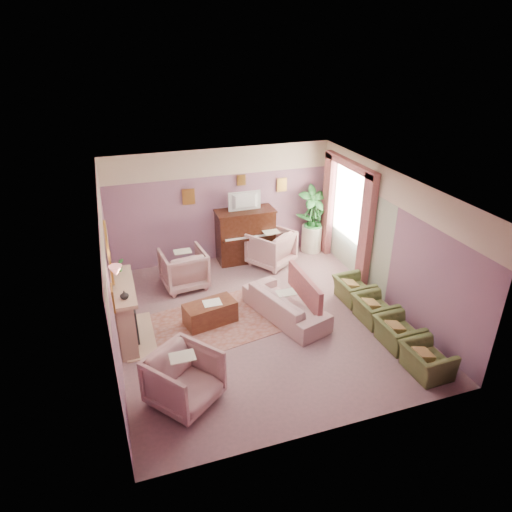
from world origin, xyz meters
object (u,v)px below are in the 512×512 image
object	(u,v)px
television	(246,200)
sofa	(286,300)
floral_armchair_left	(184,267)
olive_chair_c	(374,306)
floral_armchair_front	(184,377)
side_table	(311,238)
floral_armchair_right	(271,246)
olive_chair_a	(427,357)
olive_chair_b	(399,329)
coffee_table	(210,313)
piano	(245,236)
olive_chair_d	(354,286)

from	to	relation	value
television	sofa	distance (m)	2.95
floral_armchair_left	olive_chair_c	bearing A→B (deg)	-37.92
television	floral_armchair_front	world-z (taller)	television
side_table	olive_chair_c	bearing A→B (deg)	-93.28
floral_armchair_right	olive_chair_a	size ratio (longest dim) A/B	1.24
olive_chair_a	floral_armchair_right	bearing A→B (deg)	103.25
olive_chair_b	side_table	bearing A→B (deg)	87.36
television	olive_chair_b	distance (m)	4.67
olive_chair_b	side_table	xyz separation A→B (m)	(0.19, 4.21, 0.01)
sofa	olive_chair_b	distance (m)	2.21
coffee_table	floral_armchair_left	world-z (taller)	floral_armchair_left
olive_chair_b	olive_chair_c	xyz separation A→B (m)	(0.00, 0.82, 0.00)
television	olive_chair_b	xyz separation A→B (m)	(1.61, -4.20, -1.26)
piano	olive_chair_d	size ratio (longest dim) A/B	1.78
floral_armchair_left	olive_chair_c	xyz separation A→B (m)	(3.31, -2.58, -0.15)
television	floral_armchair_right	bearing A→B (deg)	-37.49
sofa	television	bearing A→B (deg)	89.89
piano	olive_chair_c	distance (m)	3.80
floral_armchair_front	olive_chair_a	world-z (taller)	floral_armchair_front
floral_armchair_left	floral_armchair_right	bearing A→B (deg)	10.14
television	side_table	distance (m)	2.19
olive_chair_a	coffee_table	bearing A→B (deg)	140.04
floral_armchair_front	olive_chair_a	distance (m)	4.01
olive_chair_d	piano	bearing A→B (deg)	121.63
piano	floral_armchair_front	size ratio (longest dim) A/B	1.43
floral_armchair_front	side_table	size ratio (longest dim) A/B	1.40
olive_chair_d	side_table	xyz separation A→B (m)	(0.19, 2.57, 0.01)
olive_chair_c	floral_armchair_front	bearing A→B (deg)	-165.56
floral_armchair_right	side_table	distance (m)	1.35
olive_chair_a	olive_chair_d	bearing A→B (deg)	90.00
floral_armchair_right	olive_chair_a	world-z (taller)	floral_armchair_right
piano	television	world-z (taller)	television
floral_armchair_right	olive_chair_a	bearing A→B (deg)	-76.75
floral_armchair_front	olive_chair_b	bearing A→B (deg)	2.90
coffee_table	sofa	distance (m)	1.52
sofa	olive_chair_c	world-z (taller)	sofa
piano	floral_armchair_front	distance (m)	5.04
piano	floral_armchair_left	world-z (taller)	piano
olive_chair_b	television	bearing A→B (deg)	110.94
olive_chair_b	floral_armchair_left	bearing A→B (deg)	134.25
floral_armchair_front	olive_chair_d	distance (m)	4.37
floral_armchair_right	side_table	bearing A→B (deg)	17.64
olive_chair_a	olive_chair_b	distance (m)	0.82
coffee_table	olive_chair_b	xyz separation A→B (m)	(3.10, -1.78, 0.12)
piano	floral_armchair_right	bearing A→B (deg)	-40.81
piano	olive_chair_a	bearing A→B (deg)	-72.42
television	floral_armchair_front	bearing A→B (deg)	-118.19
piano	olive_chair_a	xyz separation A→B (m)	(1.61, -5.07, -0.31)
floral_armchair_right	sofa	bearing A→B (deg)	-102.86
floral_armchair_right	floral_armchair_front	size ratio (longest dim) A/B	1.00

